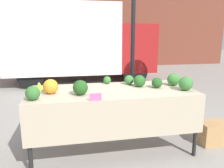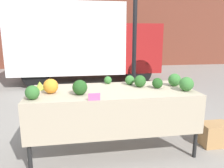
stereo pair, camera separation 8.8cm
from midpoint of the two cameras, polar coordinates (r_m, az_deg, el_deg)
The scene contains 17 objects.
ground_plane at distance 3.26m, azimuth 0.81°, elevation -16.26°, with size 40.00×40.00×0.00m, color gray.
building_facade at distance 11.55m, azimuth -7.14°, elevation 19.86°, with size 16.00×0.60×6.14m.
tent_pole at distance 3.76m, azimuth 6.53°, elevation 9.45°, with size 0.07×0.07×2.74m.
parked_truck at distance 7.76m, azimuth -7.72°, elevation 10.98°, with size 4.80×2.24×2.56m.
market_table at distance 2.90m, azimuth 1.09°, elevation -3.66°, with size 2.18×0.95×0.85m.
orange_cauliflower at distance 2.84m, azimuth -14.87°, elevation -0.54°, with size 0.19×0.19×0.19m.
romanesco_head at distance 3.08m, azimuth -17.56°, elevation -0.39°, with size 0.14×0.14×0.11m.
broccoli_head_0 at distance 3.09m, azimuth 12.58°, elevation 0.23°, with size 0.15×0.15×0.15m.
broccoli_head_1 at distance 3.04m, azimuth 19.65°, elevation -0.01°, with size 0.19×0.19×0.19m.
broccoli_head_2 at distance 3.25m, azimuth 5.42°, elevation 1.04°, with size 0.14×0.14×0.14m.
broccoli_head_3 at distance 3.12m, azimuth 8.12°, elevation 0.73°, with size 0.17×0.17×0.17m.
broccoli_head_4 at distance 3.28m, azimuth 16.76°, elevation 1.04°, with size 0.18×0.18×0.18m.
broccoli_head_5 at distance 2.63m, azimuth -19.21°, elevation -2.12°, with size 0.16×0.16×0.16m.
broccoli_head_6 at distance 3.30m, azimuth -0.30°, elevation 1.04°, with size 0.11×0.11×0.11m.
broccoli_head_7 at distance 2.70m, azimuth -7.47°, elevation -0.89°, with size 0.18×0.18×0.18m.
price_sign at distance 2.45m, azimuth -3.64°, elevation -3.39°, with size 0.13×0.01×0.08m.
produce_crate at distance 3.62m, azimuth 25.92°, elevation -11.67°, with size 0.42×0.29×0.33m.
Camera 2 is at (-0.46, -2.82, 1.57)m, focal length 35.00 mm.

